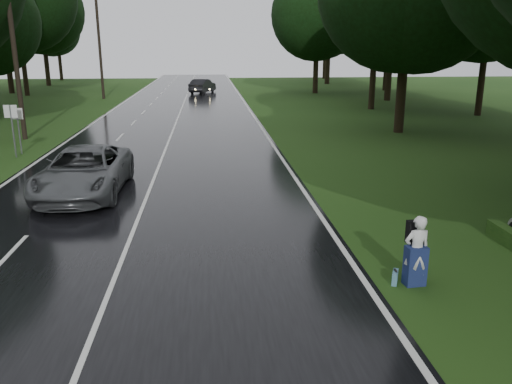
% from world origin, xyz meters
% --- Properties ---
extents(ground, '(160.00, 160.00, 0.00)m').
position_xyz_m(ground, '(0.00, 0.00, 0.00)').
color(ground, '#214113').
rests_on(ground, ground).
extents(road, '(12.00, 140.00, 0.04)m').
position_xyz_m(road, '(0.00, 20.00, 0.02)').
color(road, black).
rests_on(road, ground).
extents(lane_center, '(0.12, 140.00, 0.01)m').
position_xyz_m(lane_center, '(0.00, 20.00, 0.04)').
color(lane_center, silver).
rests_on(lane_center, road).
extents(grey_car, '(2.91, 6.13, 1.69)m').
position_xyz_m(grey_car, '(-2.28, 7.60, 0.89)').
color(grey_car, '#505355').
rests_on(grey_car, road).
extents(far_car, '(3.20, 5.13, 1.60)m').
position_xyz_m(far_car, '(1.73, 49.91, 0.84)').
color(far_car, black).
rests_on(far_car, road).
extents(hitchhiker, '(0.65, 0.59, 1.67)m').
position_xyz_m(hitchhiker, '(6.91, -0.72, 0.77)').
color(hitchhiker, silver).
rests_on(hitchhiker, ground).
extents(suitcase, '(0.27, 0.41, 0.29)m').
position_xyz_m(suitcase, '(6.50, -0.62, 0.14)').
color(suitcase, teal).
rests_on(suitcase, ground).
extents(utility_pole_mid, '(1.80, 0.28, 9.10)m').
position_xyz_m(utility_pole_mid, '(-8.50, 20.03, 0.00)').
color(utility_pole_mid, black).
rests_on(utility_pole_mid, ground).
extents(utility_pole_far, '(1.80, 0.28, 10.94)m').
position_xyz_m(utility_pole_far, '(-8.50, 44.35, 0.00)').
color(utility_pole_far, black).
rests_on(utility_pole_far, ground).
extents(road_sign_a, '(0.62, 0.10, 2.57)m').
position_xyz_m(road_sign_a, '(-7.20, 14.73, 0.00)').
color(road_sign_a, white).
rests_on(road_sign_a, ground).
extents(road_sign_b, '(0.56, 0.10, 2.32)m').
position_xyz_m(road_sign_b, '(-7.20, 15.53, 0.00)').
color(road_sign_b, white).
rests_on(road_sign_b, ground).
extents(tree_left_f, '(11.49, 11.49, 17.95)m').
position_xyz_m(tree_left_f, '(-17.62, 48.81, 0.00)').
color(tree_left_f, black).
rests_on(tree_left_f, ground).
extents(tree_right_d, '(9.41, 9.41, 14.70)m').
position_xyz_m(tree_right_d, '(14.34, 20.48, 0.00)').
color(tree_right_d, black).
rests_on(tree_right_d, ground).
extents(tree_right_e, '(9.00, 9.00, 14.06)m').
position_xyz_m(tree_right_e, '(16.43, 32.81, 0.00)').
color(tree_right_e, black).
rests_on(tree_right_e, ground).
extents(tree_right_f, '(9.31, 9.31, 14.55)m').
position_xyz_m(tree_right_f, '(14.78, 48.90, 0.00)').
color(tree_right_f, black).
rests_on(tree_right_f, ground).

